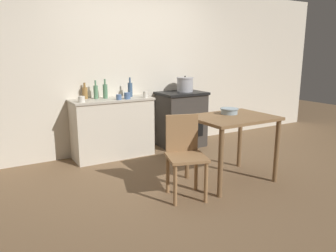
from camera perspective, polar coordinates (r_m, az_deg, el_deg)
ground_plane at (r=4.16m, az=3.56°, el=-9.02°), size 14.00×14.00×0.00m
wall_back at (r=5.25m, az=-6.09°, el=9.80°), size 8.00×0.07×2.55m
counter_cabinet at (r=4.93m, az=-9.65°, el=-0.32°), size 1.19×0.51×0.88m
stove at (r=5.43m, az=2.31°, el=1.21°), size 0.75×0.58×0.90m
work_table at (r=3.97m, az=11.15°, el=-0.16°), size 0.95×0.73×0.80m
chair at (r=3.53m, az=2.93°, el=-4.71°), size 0.50×0.50×0.88m
flour_sack at (r=5.11m, az=3.61°, el=-2.61°), size 0.22×0.16×0.37m
stock_pot at (r=5.39m, az=2.98°, el=7.23°), size 0.27×0.27×0.26m
mixing_bowl_large at (r=4.08m, az=10.63°, el=2.63°), size 0.22×0.22×0.07m
bottle_far_left at (r=4.90m, az=-14.29°, el=5.66°), size 0.08×0.08×0.23m
bottle_left at (r=5.02m, az=-6.61°, el=6.37°), size 0.07×0.07×0.29m
bottle_mid_left at (r=4.88m, az=-12.47°, el=5.86°), size 0.06×0.06×0.27m
bottle_center_left at (r=4.88m, az=-10.88°, el=6.02°), size 0.07×0.07×0.28m
cup_center at (r=4.72m, az=-8.55°, el=5.01°), size 0.08×0.08×0.08m
cup_center_right at (r=4.77m, az=-7.11°, el=5.25°), size 0.09×0.09×0.09m
cup_mid_right at (r=4.58m, az=-14.83°, el=4.53°), size 0.09×0.09×0.08m
cup_right at (r=4.88m, az=-3.96°, el=5.49°), size 0.07×0.07×0.09m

